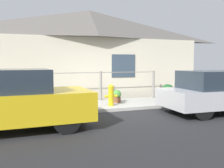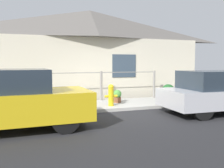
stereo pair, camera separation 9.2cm
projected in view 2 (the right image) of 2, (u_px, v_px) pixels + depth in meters
name	position (u px, v px, depth m)	size (l,w,h in m)	color
ground_plane	(118.00, 111.00, 8.32)	(60.00, 60.00, 0.00)	#262628
sidewalk	(108.00, 105.00, 9.27)	(24.00, 2.03, 0.11)	#B2AFA8
house	(91.00, 29.00, 11.36)	(10.37, 2.23, 4.01)	beige
fence	(101.00, 84.00, 10.03)	(4.90, 0.10, 1.17)	gray
car_left	(9.00, 100.00, 5.96)	(3.82, 1.89, 1.47)	gold
car_right	(217.00, 92.00, 8.02)	(3.68, 1.80, 1.37)	#B7B7BC
fire_hydrant	(111.00, 95.00, 8.73)	(0.45, 0.20, 0.76)	yellow
potted_plant_near_hydrant	(117.00, 96.00, 9.50)	(0.33, 0.33, 0.49)	brown
potted_plant_by_fence	(33.00, 96.00, 8.66)	(0.54, 0.54, 0.64)	brown
potted_plant_corner	(168.00, 91.00, 10.28)	(0.54, 0.54, 0.63)	#9E5638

